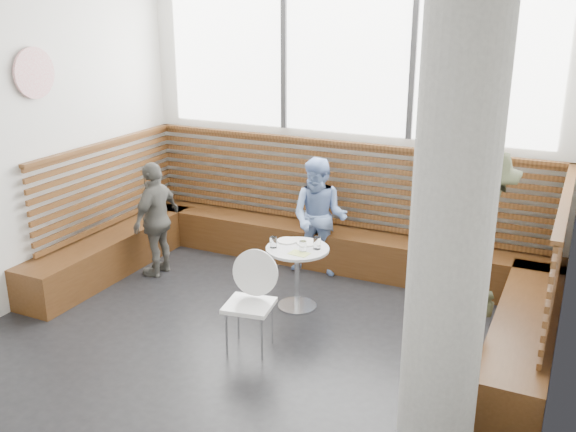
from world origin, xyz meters
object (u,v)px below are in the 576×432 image
at_px(concrete_column, 451,240).
at_px(adult_man, 473,250).
at_px(cafe_table, 297,265).
at_px(cafe_chair, 253,294).
at_px(child_left, 156,219).
at_px(child_back, 319,218).

relative_size(concrete_column, adult_man, 1.73).
height_order(cafe_table, cafe_chair, cafe_chair).
bearing_deg(adult_man, child_left, 67.45).
bearing_deg(cafe_table, concrete_column, -43.39).
bearing_deg(cafe_chair, cafe_table, 78.95).
relative_size(cafe_table, adult_man, 0.35).
height_order(adult_man, child_left, adult_man).
bearing_deg(adult_man, concrete_column, 163.39).
distance_m(cafe_chair, child_left, 2.01).
height_order(cafe_table, child_left, child_left).
distance_m(concrete_column, child_left, 4.11).
height_order(cafe_chair, child_back, child_back).
bearing_deg(concrete_column, cafe_chair, 155.78).
bearing_deg(child_back, cafe_chair, -91.99).
bearing_deg(concrete_column, cafe_table, 136.61).
xyz_separation_m(concrete_column, child_left, (-3.58, 1.80, -0.95)).
xyz_separation_m(cafe_table, adult_man, (1.68, -0.03, 0.46)).
relative_size(cafe_chair, adult_man, 0.48).
distance_m(adult_man, child_left, 3.48).
relative_size(cafe_chair, child_left, 0.68).
xyz_separation_m(adult_man, child_left, (-3.47, 0.14, -0.27)).
bearing_deg(child_back, concrete_column, -58.30).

